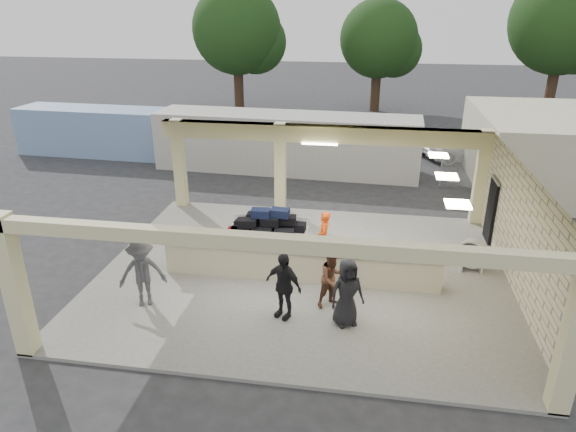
% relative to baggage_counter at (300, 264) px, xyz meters
% --- Properties ---
extents(ground, '(120.00, 120.00, 0.00)m').
position_rel_baggage_counter_xyz_m(ground, '(0.00, 0.50, -0.59)').
color(ground, '#27272A').
rests_on(ground, ground).
extents(pavilion, '(12.01, 10.00, 3.55)m').
position_rel_baggage_counter_xyz_m(pavilion, '(0.21, 1.16, 0.76)').
color(pavilion, slate).
rests_on(pavilion, ground).
extents(baggage_counter, '(8.20, 0.58, 0.98)m').
position_rel_baggage_counter_xyz_m(baggage_counter, '(0.00, 0.00, 0.00)').
color(baggage_counter, '#C5BA93').
rests_on(baggage_counter, pavilion).
extents(luggage_cart, '(2.58, 1.64, 1.48)m').
position_rel_baggage_counter_xyz_m(luggage_cart, '(-1.32, 1.63, 0.32)').
color(luggage_cart, silver).
rests_on(luggage_cart, pavilion).
extents(drum_fan, '(0.93, 0.65, 0.99)m').
position_rel_baggage_counter_xyz_m(drum_fan, '(5.04, 1.40, 0.04)').
color(drum_fan, silver).
rests_on(drum_fan, pavilion).
extents(baggage_handler, '(0.36, 0.62, 1.67)m').
position_rel_baggage_counter_xyz_m(baggage_handler, '(0.56, 1.20, 0.35)').
color(baggage_handler, '#F7480D').
rests_on(baggage_handler, pavilion).
extents(passenger_a, '(0.84, 0.76, 1.62)m').
position_rel_baggage_counter_xyz_m(passenger_a, '(1.03, -1.25, 0.33)').
color(passenger_a, brown).
rests_on(passenger_a, pavilion).
extents(passenger_b, '(1.12, 0.81, 1.81)m').
position_rel_baggage_counter_xyz_m(passenger_b, '(-0.16, -1.97, 0.42)').
color(passenger_b, black).
rests_on(passenger_b, pavilion).
extents(passenger_c, '(1.30, 0.87, 1.90)m').
position_rel_baggage_counter_xyz_m(passenger_c, '(-3.92, -1.99, 0.46)').
color(passenger_c, '#47464B').
rests_on(passenger_c, pavilion).
extents(passenger_d, '(0.94, 0.71, 1.78)m').
position_rel_baggage_counter_xyz_m(passenger_d, '(1.45, -2.04, 0.40)').
color(passenger_d, black).
rests_on(passenger_d, pavilion).
extents(car_white_a, '(5.13, 3.94, 1.33)m').
position_rel_baggage_counter_xyz_m(car_white_a, '(6.88, 14.32, 0.08)').
color(car_white_a, white).
rests_on(car_white_a, ground).
extents(car_dark, '(3.89, 1.58, 1.27)m').
position_rel_baggage_counter_xyz_m(car_dark, '(6.08, 14.94, 0.05)').
color(car_dark, black).
rests_on(car_dark, ground).
extents(container_white, '(12.74, 3.16, 2.74)m').
position_rel_baggage_counter_xyz_m(container_white, '(-2.18, 10.75, 0.78)').
color(container_white, '#B8B8B4').
rests_on(container_white, ground).
extents(container_blue, '(9.54, 2.65, 2.46)m').
position_rel_baggage_counter_xyz_m(container_blue, '(-12.16, 12.04, 0.64)').
color(container_blue, '#80A0CD').
rests_on(container_blue, ground).
extents(tree_left, '(6.60, 6.30, 9.00)m').
position_rel_baggage_counter_xyz_m(tree_left, '(-7.68, 24.66, 5.00)').
color(tree_left, '#382619').
rests_on(tree_left, ground).
extents(tree_mid, '(6.00, 5.60, 8.00)m').
position_rel_baggage_counter_xyz_m(tree_mid, '(2.32, 26.66, 4.38)').
color(tree_mid, '#382619').
rests_on(tree_mid, ground).
extents(tree_right, '(7.20, 7.00, 10.00)m').
position_rel_baggage_counter_xyz_m(tree_right, '(14.32, 25.66, 5.63)').
color(tree_right, '#382619').
rests_on(tree_right, ground).
extents(adjacent_building, '(6.00, 8.00, 3.20)m').
position_rel_baggage_counter_xyz_m(adjacent_building, '(9.50, 10.50, 1.01)').
color(adjacent_building, beige).
rests_on(adjacent_building, ground).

